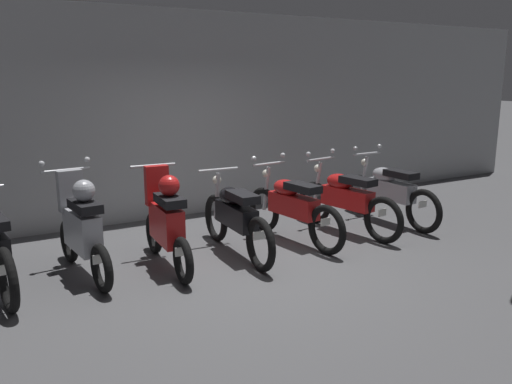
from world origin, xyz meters
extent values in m
plane|color=#4C4C4F|center=(0.00, 0.00, 0.00)|extent=(80.00, 80.00, 0.00)
cube|color=#9EA0A3|center=(0.00, 2.75, 1.62)|extent=(16.00, 0.30, 3.24)
torus|color=black|center=(-2.67, 0.06, 0.33)|extent=(0.17, 0.66, 0.65)
cube|color=white|center=(-2.67, 0.08, 0.43)|extent=(0.16, 0.03, 0.10)
torus|color=black|center=(-1.89, 1.23, 0.27)|extent=(0.14, 0.54, 0.53)
torus|color=black|center=(-1.78, 0.09, 0.27)|extent=(0.14, 0.54, 0.53)
cube|color=#9EA0A8|center=(-1.84, 0.66, 0.54)|extent=(0.29, 0.75, 0.44)
cube|color=#9EA0A8|center=(-1.87, 1.01, 0.94)|extent=(0.29, 0.15, 0.48)
cube|color=black|center=(-1.82, 0.50, 0.85)|extent=(0.29, 0.54, 0.10)
cylinder|color=#B7BABF|center=(-1.89, 1.14, 1.16)|extent=(0.56, 0.09, 0.04)
sphere|color=#B7BABF|center=(-2.14, 1.12, 1.26)|extent=(0.07, 0.07, 0.07)
sphere|color=#B7BABF|center=(-1.63, 1.17, 1.26)|extent=(0.07, 0.07, 0.07)
cylinder|color=#B7BABF|center=(-1.89, 1.19, 0.69)|extent=(0.07, 0.15, 0.85)
sphere|color=silver|center=(-1.89, 1.19, 1.01)|extent=(0.12, 0.12, 0.12)
cube|color=white|center=(-1.78, 0.11, 0.36)|extent=(0.16, 0.03, 0.10)
sphere|color=#9EA0A8|center=(-1.82, 0.50, 1.02)|extent=(0.24, 0.24, 0.24)
torus|color=black|center=(-0.89, 1.03, 0.27)|extent=(0.12, 0.53, 0.53)
torus|color=black|center=(-0.95, -0.11, 0.27)|extent=(0.12, 0.53, 0.53)
cube|color=red|center=(-0.92, 0.46, 0.54)|extent=(0.26, 0.75, 0.44)
cube|color=red|center=(-0.90, 0.81, 0.94)|extent=(0.29, 0.14, 0.48)
cube|color=black|center=(-0.93, 0.30, 0.85)|extent=(0.27, 0.53, 0.10)
cylinder|color=#B7BABF|center=(-0.89, 0.94, 1.16)|extent=(0.56, 0.07, 0.04)
cylinder|color=#B7BABF|center=(-0.89, 0.99, 0.69)|extent=(0.06, 0.15, 0.85)
sphere|color=silver|center=(-0.89, 0.99, 1.01)|extent=(0.12, 0.12, 0.12)
cube|color=white|center=(-0.95, -0.09, 0.36)|extent=(0.16, 0.02, 0.10)
sphere|color=red|center=(-0.93, 0.30, 1.02)|extent=(0.24, 0.24, 0.24)
torus|color=black|center=(0.02, 1.10, 0.33)|extent=(0.11, 0.65, 0.65)
torus|color=black|center=(-0.02, -0.20, 0.33)|extent=(0.11, 0.65, 0.65)
cube|color=black|center=(0.00, 0.45, 0.52)|extent=(0.25, 0.84, 0.28)
ellipsoid|color=black|center=(0.01, 0.61, 0.73)|extent=(0.28, 0.45, 0.22)
cube|color=black|center=(-0.01, 0.27, 0.80)|extent=(0.26, 0.53, 0.10)
cylinder|color=#B7BABF|center=(0.02, 1.00, 1.02)|extent=(0.56, 0.06, 0.04)
cylinder|color=#B7BABF|center=(0.02, 1.05, 0.65)|extent=(0.06, 0.16, 0.65)
sphere|color=silver|center=(0.02, 1.05, 0.87)|extent=(0.12, 0.12, 0.12)
cube|color=white|center=(-0.02, -0.17, 0.43)|extent=(0.16, 0.02, 0.10)
torus|color=black|center=(0.84, 1.18, 0.33)|extent=(0.17, 0.66, 0.65)
torus|color=black|center=(1.00, -0.11, 0.33)|extent=(0.17, 0.66, 0.65)
cube|color=red|center=(0.92, 0.54, 0.52)|extent=(0.32, 0.85, 0.28)
ellipsoid|color=red|center=(0.90, 0.69, 0.73)|extent=(0.31, 0.47, 0.22)
cube|color=black|center=(0.94, 0.36, 0.80)|extent=(0.30, 0.55, 0.10)
cylinder|color=#B7BABF|center=(0.85, 1.08, 1.02)|extent=(0.56, 0.11, 0.04)
sphere|color=#B7BABF|center=(0.59, 1.04, 1.12)|extent=(0.07, 0.07, 0.07)
sphere|color=#B7BABF|center=(1.11, 1.11, 1.12)|extent=(0.07, 0.07, 0.07)
cylinder|color=#B7BABF|center=(0.84, 1.13, 0.65)|extent=(0.08, 0.17, 0.65)
sphere|color=silver|center=(0.84, 1.13, 0.87)|extent=(0.12, 0.12, 0.12)
cube|color=white|center=(1.00, -0.08, 0.43)|extent=(0.16, 0.03, 0.10)
torus|color=black|center=(1.73, 1.16, 0.33)|extent=(0.20, 0.66, 0.65)
torus|color=black|center=(1.94, -0.12, 0.33)|extent=(0.20, 0.66, 0.65)
cube|color=red|center=(1.84, 0.52, 0.52)|extent=(0.36, 0.86, 0.28)
ellipsoid|color=red|center=(1.81, 0.67, 0.73)|extent=(0.33, 0.48, 0.22)
cube|color=black|center=(1.87, 0.34, 0.80)|extent=(0.32, 0.55, 0.10)
cylinder|color=#B7BABF|center=(1.75, 1.06, 1.02)|extent=(0.56, 0.13, 0.04)
sphere|color=#B7BABF|center=(1.49, 1.01, 1.12)|extent=(0.07, 0.07, 0.07)
sphere|color=#B7BABF|center=(2.00, 1.10, 1.12)|extent=(0.07, 0.07, 0.07)
cylinder|color=#B7BABF|center=(1.74, 1.11, 0.65)|extent=(0.08, 0.17, 0.65)
sphere|color=silver|center=(1.74, 1.11, 0.87)|extent=(0.12, 0.12, 0.12)
cube|color=white|center=(1.94, -0.10, 0.43)|extent=(0.16, 0.04, 0.10)
torus|color=black|center=(2.73, 1.24, 0.33)|extent=(0.12, 0.65, 0.65)
torus|color=black|center=(2.78, -0.05, 0.33)|extent=(0.12, 0.65, 0.65)
cube|color=#9EA0A8|center=(2.75, 0.59, 0.52)|extent=(0.25, 0.84, 0.28)
ellipsoid|color=#9EA0A8|center=(2.75, 0.75, 0.73)|extent=(0.28, 0.45, 0.22)
cube|color=black|center=(2.76, 0.41, 0.80)|extent=(0.26, 0.53, 0.10)
cylinder|color=#B7BABF|center=(2.73, 1.14, 1.02)|extent=(0.56, 0.06, 0.04)
sphere|color=#B7BABF|center=(2.47, 1.13, 1.12)|extent=(0.07, 0.07, 0.07)
sphere|color=#B7BABF|center=(2.99, 1.15, 1.12)|extent=(0.07, 0.07, 0.07)
cylinder|color=#B7BABF|center=(2.73, 1.19, 0.65)|extent=(0.06, 0.16, 0.65)
sphere|color=silver|center=(2.73, 1.19, 0.87)|extent=(0.12, 0.12, 0.12)
cube|color=white|center=(2.78, -0.03, 0.43)|extent=(0.16, 0.02, 0.10)
camera|label=1|loc=(-2.93, -5.20, 2.24)|focal=36.77mm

